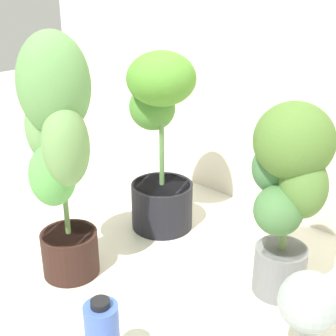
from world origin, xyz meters
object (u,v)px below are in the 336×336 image
Objects in this scene: potted_plant_back_right at (288,182)px; floor_fan at (308,311)px; potted_plant_front_left at (58,143)px; potted_plant_back_left at (160,136)px.

potted_plant_back_right reaches higher than floor_fan.
potted_plant_front_left is at bearing -145.63° from potted_plant_back_right.
potted_plant_back_left is at bearing 90.12° from potted_plant_front_left.
potted_plant_back_left is 0.65m from potted_plant_back_right.
potted_plant_back_left is 0.52m from potted_plant_front_left.
potted_plant_back_right is 0.79m from potted_plant_front_left.
potted_plant_back_right is 2.17× the size of floor_fan.
potted_plant_back_left is 1.11× the size of potted_plant_back_right.
floor_fan is at bearing -47.93° from potted_plant_back_right.
floor_fan is (0.24, -0.26, -0.23)m from potted_plant_back_right.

